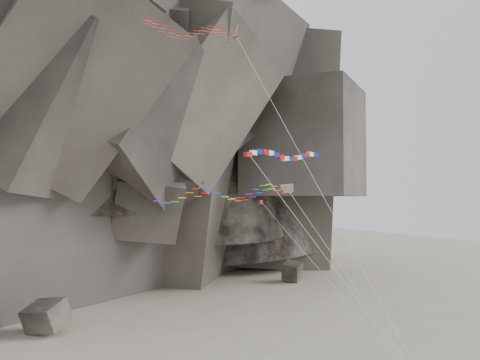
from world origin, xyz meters
TOP-DOWN VIEW (x-y plane):
  - headland at (0.00, 70.00)m, footprint 110.00×70.00m
  - delta_kite at (-6.82, 5.39)m, footprint 16.31×18.55m
  - banner_kite at (1.68, 1.63)m, footprint 9.87×15.11m
  - parafoil_kite at (-4.72, 3.11)m, footprint 16.75×16.17m
  - pennant_kite at (1.41, 0.83)m, footprint 4.76×16.66m

SIDE VIEW (x-z plane):
  - pennant_kite at x=1.41m, z-range 6.20..21.99m
  - parafoil_kite at x=-4.72m, z-range 9.26..26.67m
  - banner_kite at x=1.68m, z-range 11.10..31.72m
  - delta_kite at x=-6.82m, z-range 16.56..49.53m
  - headland at x=0.00m, z-range 0.00..84.00m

